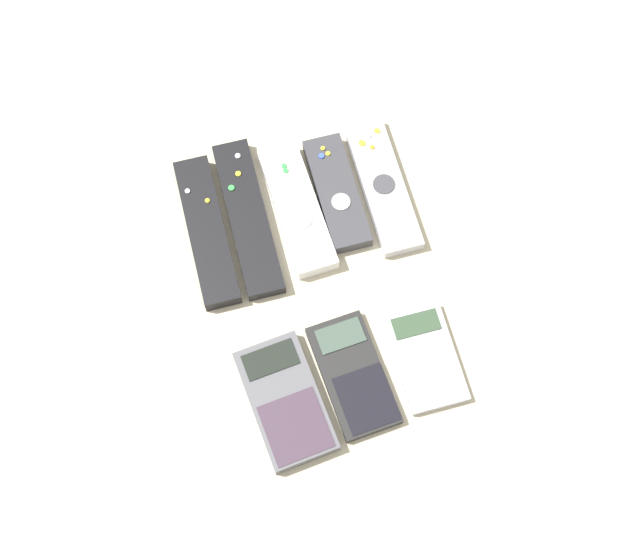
% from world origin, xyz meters
% --- Properties ---
extents(ground_plane, '(3.00, 3.00, 0.00)m').
position_xyz_m(ground_plane, '(0.00, 0.00, 0.00)').
color(ground_plane, '#B2A88E').
extents(remote_0, '(0.06, 0.21, 0.02)m').
position_xyz_m(remote_0, '(-0.12, 0.13, 0.01)').
color(remote_0, black).
rests_on(remote_0, ground_plane).
extents(remote_1, '(0.06, 0.22, 0.02)m').
position_xyz_m(remote_1, '(-0.06, 0.14, 0.01)').
color(remote_1, black).
rests_on(remote_1, ground_plane).
extents(remote_2, '(0.05, 0.18, 0.02)m').
position_xyz_m(remote_2, '(-0.00, 0.13, 0.01)').
color(remote_2, white).
rests_on(remote_2, ground_plane).
extents(remote_3, '(0.06, 0.16, 0.02)m').
position_xyz_m(remote_3, '(0.06, 0.14, 0.01)').
color(remote_3, '#333338').
rests_on(remote_3, ground_plane).
extents(remote_4, '(0.06, 0.19, 0.02)m').
position_xyz_m(remote_4, '(0.12, 0.13, 0.01)').
color(remote_4, '#B7B7BC').
rests_on(remote_4, ground_plane).
extents(calculator_0, '(0.09, 0.16, 0.02)m').
position_xyz_m(calculator_0, '(-0.09, -0.11, 0.01)').
color(calculator_0, '#4C4C51').
rests_on(calculator_0, ground_plane).
extents(calculator_1, '(0.08, 0.15, 0.01)m').
position_xyz_m(calculator_1, '(0.00, -0.10, 0.01)').
color(calculator_1, black).
rests_on(calculator_1, ground_plane).
extents(calculator_2, '(0.08, 0.13, 0.01)m').
position_xyz_m(calculator_2, '(0.09, -0.10, 0.01)').
color(calculator_2, '#B2B2B7').
rests_on(calculator_2, ground_plane).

